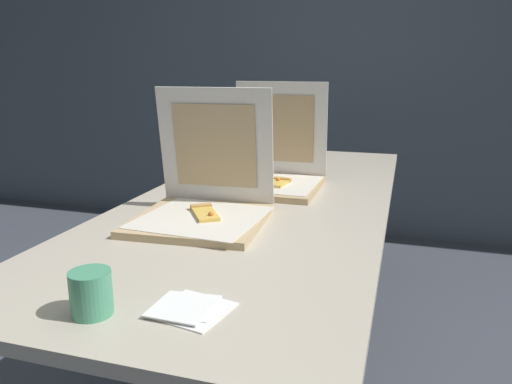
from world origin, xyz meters
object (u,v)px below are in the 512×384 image
at_px(cup_white_mid, 187,181).
at_px(cup_printed_front, 91,293).
at_px(pizza_box_middle, 272,172).
at_px(napkin_pile, 188,308).
at_px(table, 263,210).
at_px(cup_white_far, 237,165).
at_px(pizza_box_front, 204,202).

relative_size(cup_white_mid, cup_printed_front, 0.75).
xyz_separation_m(pizza_box_middle, cup_white_mid, (-0.30, -0.14, -0.02)).
distance_m(cup_white_mid, napkin_pile, 0.97).
xyz_separation_m(table, cup_white_mid, (-0.31, 0.03, 0.08)).
relative_size(table, cup_white_mid, 31.75).
relative_size(pizza_box_middle, cup_white_far, 6.04).
xyz_separation_m(cup_white_far, cup_printed_front, (0.15, -1.28, 0.01)).
bearing_deg(pizza_box_middle, cup_white_mid, -155.71).
xyz_separation_m(table, cup_printed_front, (-0.07, -0.92, 0.09)).
height_order(cup_white_far, cup_printed_front, cup_printed_front).
height_order(pizza_box_front, napkin_pile, pizza_box_front).
distance_m(pizza_box_middle, cup_white_mid, 0.33).
height_order(pizza_box_middle, cup_white_far, pizza_box_middle).
height_order(table, pizza_box_middle, pizza_box_middle).
xyz_separation_m(table, pizza_box_middle, (-0.01, 0.17, 0.10)).
xyz_separation_m(table, napkin_pile, (0.09, -0.85, 0.05)).
bearing_deg(pizza_box_middle, table, -85.62).
bearing_deg(cup_white_mid, table, -5.60).
bearing_deg(pizza_box_front, table, 68.78).
relative_size(pizza_box_middle, napkin_pile, 2.56).
bearing_deg(pizza_box_middle, cup_white_far, 137.05).
distance_m(table, pizza_box_middle, 0.20).
height_order(pizza_box_middle, cup_printed_front, pizza_box_middle).
bearing_deg(cup_white_far, pizza_box_middle, -42.98).
distance_m(pizza_box_middle, cup_white_far, 0.30).
xyz_separation_m(cup_white_mid, cup_white_far, (0.09, 0.34, 0.00)).
height_order(pizza_box_front, cup_white_far, pizza_box_front).
bearing_deg(table, cup_printed_front, -94.67).
bearing_deg(cup_white_far, napkin_pile, -75.19).
bearing_deg(cup_printed_front, pizza_box_front, 92.35).
distance_m(pizza_box_front, cup_printed_front, 0.61).
xyz_separation_m(pizza_box_front, cup_printed_front, (0.02, -0.61, -0.01)).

